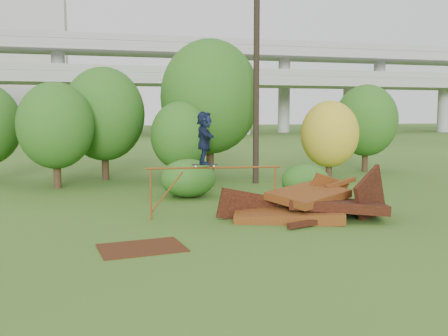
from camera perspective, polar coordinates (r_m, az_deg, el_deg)
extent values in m
plane|color=#2D5116|center=(14.32, 5.23, -7.14)|extent=(240.00, 240.00, 0.00)
cube|color=#47210C|center=(15.94, 7.31, -5.12)|extent=(3.82, 3.05, 0.55)
cube|color=black|center=(16.25, 12.63, -4.14)|extent=(3.48, 2.82, 0.59)
cube|color=#47210C|center=(16.34, 9.66, -3.02)|extent=(2.99, 2.66, 0.52)
cube|color=black|center=(16.58, 16.34, -3.23)|extent=(1.83, 1.25, 2.04)
cube|color=#47210C|center=(17.51, 11.53, -2.93)|extent=(1.65, 0.48, 1.57)
cube|color=black|center=(15.86, 2.74, -4.50)|extent=(2.05, 0.19, 1.32)
cube|color=black|center=(15.00, 10.13, -6.13)|extent=(1.84, 0.72, 0.15)
cube|color=#47210C|center=(17.37, 13.18, -1.71)|extent=(1.36, 0.58, 0.34)
cylinder|color=brown|center=(15.67, -8.36, -3.00)|extent=(0.06, 0.06, 1.61)
cylinder|color=brown|center=(16.09, 5.89, -2.72)|extent=(0.06, 0.06, 1.61)
cylinder|color=brown|center=(15.65, -1.15, 0.04)|extent=(4.23, 0.64, 0.06)
cube|color=black|center=(15.61, -2.24, 0.39)|extent=(0.82, 0.32, 0.03)
cylinder|color=silver|center=(15.50, -3.26, 0.20)|extent=(0.06, 0.04, 0.06)
cylinder|color=silver|center=(15.68, -3.30, 0.26)|extent=(0.06, 0.04, 0.06)
cylinder|color=silver|center=(15.56, -1.16, 0.22)|extent=(0.06, 0.04, 0.06)
cylinder|color=silver|center=(15.73, -1.23, 0.29)|extent=(0.06, 0.04, 0.06)
imported|color=#141E37|center=(15.54, -2.25, 3.46)|extent=(0.72, 1.58, 1.64)
cube|color=#3D1D0D|center=(12.63, -9.38, -8.98)|extent=(2.20, 1.69, 0.03)
cylinder|color=black|center=(23.27, -18.53, -0.32)|extent=(0.33, 0.33, 1.53)
ellipsoid|color=#164913|center=(23.13, -18.70, 4.63)|extent=(3.32, 3.32, 3.82)
cylinder|color=black|center=(25.46, -13.42, 0.65)|extent=(0.35, 0.35, 1.76)
ellipsoid|color=#164913|center=(25.35, -13.55, 6.01)|extent=(4.00, 4.00, 4.60)
cylinder|color=black|center=(23.35, -5.01, -0.33)|extent=(0.31, 0.31, 1.26)
ellipsoid|color=#164913|center=(23.22, -5.05, 3.73)|extent=(2.73, 2.73, 3.14)
cylinder|color=black|center=(25.91, -1.60, 1.43)|extent=(0.39, 0.39, 2.23)
ellipsoid|color=#164913|center=(25.83, -1.62, 8.13)|extent=(5.09, 5.09, 5.86)
cylinder|color=black|center=(25.16, 11.89, 0.00)|extent=(0.30, 0.30, 1.22)
ellipsoid|color=#A58C19|center=(25.04, 11.98, 3.82)|extent=(2.84, 2.84, 3.26)
cylinder|color=black|center=(29.32, 15.81, 1.14)|extent=(0.34, 0.34, 1.59)
ellipsoid|color=#164913|center=(29.21, 15.93, 5.25)|extent=(3.49, 3.49, 4.02)
ellipsoid|color=#164913|center=(19.72, -4.13, -1.17)|extent=(2.19, 2.02, 1.52)
ellipsoid|color=#164913|center=(19.74, 9.31, -1.48)|extent=(1.90, 1.74, 1.34)
cylinder|color=black|center=(23.58, 3.73, 11.52)|extent=(0.28, 0.28, 10.93)
cube|color=gray|center=(73.35, -11.49, 9.88)|extent=(160.00, 9.00, 1.40)
cube|color=gray|center=(79.78, -11.85, 13.18)|extent=(160.00, 9.00, 1.40)
cylinder|color=gray|center=(73.21, -11.42, 6.75)|extent=(2.20, 2.20, 8.00)
cylinder|color=gray|center=(76.54, 2.25, 6.85)|extent=(2.20, 2.20, 8.00)
cube|color=#9E9E99|center=(116.07, -21.01, 11.21)|extent=(14.00, 14.00, 28.00)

